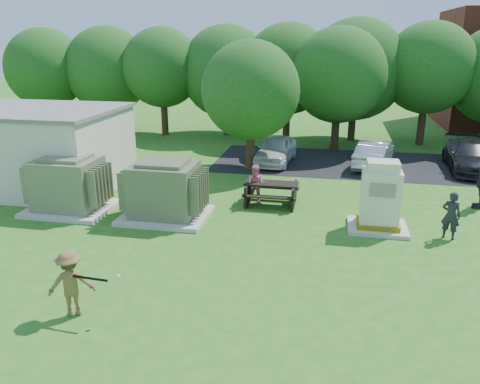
% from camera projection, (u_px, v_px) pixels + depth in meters
% --- Properties ---
extents(ground, '(120.00, 120.00, 0.00)m').
position_uv_depth(ground, '(209.00, 288.00, 11.98)').
color(ground, '#2D6619').
rests_on(ground, ground).
extents(service_building, '(10.00, 5.00, 3.20)m').
position_uv_depth(service_building, '(3.00, 148.00, 20.04)').
color(service_building, beige).
rests_on(service_building, ground).
extents(parking_strip, '(20.00, 6.00, 0.01)m').
position_uv_depth(parking_strip, '(415.00, 167.00, 23.24)').
color(parking_strip, '#232326').
rests_on(parking_strip, ground).
extents(transformer_left, '(3.00, 2.40, 2.07)m').
position_uv_depth(transformer_left, '(68.00, 185.00, 17.07)').
color(transformer_left, beige).
rests_on(transformer_left, ground).
extents(transformer_right, '(3.00, 2.40, 2.07)m').
position_uv_depth(transformer_right, '(165.00, 192.00, 16.38)').
color(transformer_right, beige).
rests_on(transformer_right, ground).
extents(generator_cabinet, '(1.93, 1.58, 2.35)m').
position_uv_depth(generator_cabinet, '(380.00, 200.00, 15.36)').
color(generator_cabinet, beige).
rests_on(generator_cabinet, ground).
extents(picnic_table, '(2.02, 1.52, 0.87)m').
position_uv_depth(picnic_table, '(271.00, 191.00, 17.84)').
color(picnic_table, black).
rests_on(picnic_table, ground).
extents(batter, '(1.18, 0.96, 1.60)m').
position_uv_depth(batter, '(71.00, 283.00, 10.63)').
color(batter, brown).
rests_on(batter, ground).
extents(person_by_generator, '(0.67, 0.57, 1.56)m').
position_uv_depth(person_by_generator, '(451.00, 215.00, 14.71)').
color(person_by_generator, black).
rests_on(person_by_generator, ground).
extents(person_at_picnic, '(0.76, 0.60, 1.53)m').
position_uv_depth(person_at_picnic, '(256.00, 185.00, 17.84)').
color(person_at_picnic, pink).
rests_on(person_at_picnic, ground).
extents(car_white, '(2.04, 4.20, 1.38)m').
position_uv_depth(car_white, '(276.00, 149.00, 23.80)').
color(car_white, silver).
rests_on(car_white, ground).
extents(car_silver_a, '(2.37, 4.27, 1.33)m').
position_uv_depth(car_silver_a, '(375.00, 154.00, 22.98)').
color(car_silver_a, '#B8B8BD').
rests_on(car_silver_a, ground).
extents(car_dark, '(2.20, 4.87, 1.38)m').
position_uv_depth(car_dark, '(469.00, 156.00, 22.43)').
color(car_dark, black).
rests_on(car_dark, ground).
extents(batting_equipment, '(1.10, 0.24, 0.12)m').
position_uv_depth(batting_equipment, '(92.00, 278.00, 10.35)').
color(batting_equipment, black).
rests_on(batting_equipment, ground).
extents(tree_row, '(41.30, 13.30, 7.30)m').
position_uv_depth(tree_row, '(317.00, 72.00, 27.57)').
color(tree_row, '#47301E').
rests_on(tree_row, ground).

